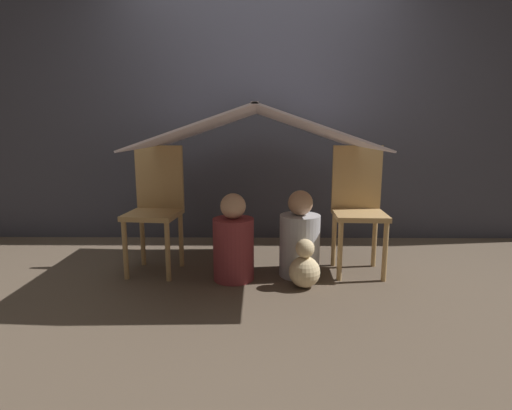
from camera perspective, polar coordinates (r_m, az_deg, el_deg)
ground_plane at (r=2.88m, az=-0.04°, el=-10.90°), size 8.80×8.80×0.00m
wall_back at (r=3.88m, az=0.15°, el=13.53°), size 7.00×0.05×2.50m
chair_left at (r=3.09m, az=-14.09°, el=0.20°), size 0.41×0.41×0.94m
chair_right at (r=3.08m, az=14.37°, el=0.15°), size 0.39×0.39×0.94m
sheet_canopy at (r=2.87m, az=0.00°, el=11.02°), size 1.52×1.41×0.27m
person_front at (r=2.85m, az=-3.24°, el=-5.51°), size 0.29×0.29×0.63m
person_second at (r=2.94m, az=6.25°, el=-4.99°), size 0.29×0.29×0.63m
plush_toy at (r=2.77m, az=6.95°, el=-8.88°), size 0.22×0.22×0.34m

